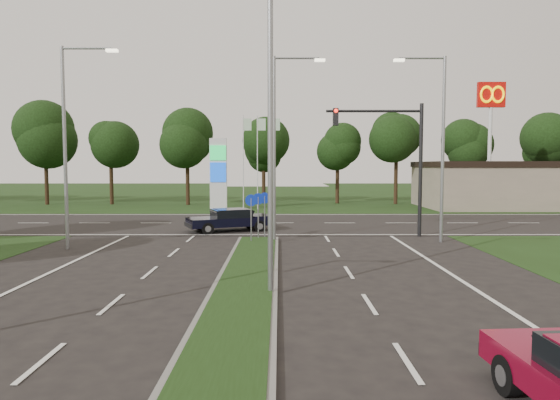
{
  "coord_description": "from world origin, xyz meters",
  "views": [
    {
      "loc": [
        1.06,
        -8.29,
        3.78
      ],
      "look_at": [
        1.08,
        14.27,
        2.2
      ],
      "focal_mm": 32.0,
      "sensor_mm": 36.0,
      "label": 1
    }
  ],
  "objects": [
    {
      "name": "median_signs",
      "position": [
        0.0,
        16.4,
        1.71
      ],
      "size": [
        1.16,
        1.76,
        2.38
      ],
      "color": "gray",
      "rests_on": "ground"
    },
    {
      "name": "navy_sedan",
      "position": [
        -1.77,
        20.01,
        0.69
      ],
      "size": [
        5.06,
        3.54,
        1.29
      ],
      "rotation": [
        0.0,
        0.0,
        1.96
      ],
      "color": "black",
      "rests_on": "ground"
    },
    {
      "name": "cross_road",
      "position": [
        0.0,
        24.0,
        0.0
      ],
      "size": [
        160.0,
        12.0,
        0.02
      ],
      "primitive_type": "cube",
      "color": "black",
      "rests_on": "ground"
    },
    {
      "name": "median_kerb",
      "position": [
        0.0,
        4.0,
        0.06
      ],
      "size": [
        2.0,
        26.0,
        0.12
      ],
      "primitive_type": "cube",
      "color": "slate",
      "rests_on": "ground"
    },
    {
      "name": "streetlight_left_far",
      "position": [
        -8.3,
        14.0,
        5.08
      ],
      "size": [
        2.53,
        0.22,
        9.0
      ],
      "color": "gray",
      "rests_on": "ground"
    },
    {
      "name": "commercial_building",
      "position": [
        22.0,
        36.0,
        2.0
      ],
      "size": [
        16.0,
        9.0,
        4.0
      ],
      "primitive_type": "cube",
      "color": "gray",
      "rests_on": "ground"
    },
    {
      "name": "streetlight_median_far",
      "position": [
        1.0,
        16.0,
        5.08
      ],
      "size": [
        2.53,
        0.22,
        9.0
      ],
      "color": "gray",
      "rests_on": "ground"
    },
    {
      "name": "treeline_far",
      "position": [
        0.1,
        39.93,
        6.83
      ],
      "size": [
        6.0,
        6.0,
        9.9
      ],
      "color": "black",
      "rests_on": "ground"
    },
    {
      "name": "streetlight_right_far",
      "position": [
        8.8,
        16.0,
        5.08
      ],
      "size": [
        2.53,
        0.22,
        9.0
      ],
      "rotation": [
        0.0,
        0.0,
        3.14
      ],
      "color": "gray",
      "rests_on": "ground"
    },
    {
      "name": "gas_pylon",
      "position": [
        -3.79,
        33.05,
        3.2
      ],
      "size": [
        5.8,
        1.26,
        8.0
      ],
      "color": "silver",
      "rests_on": "ground"
    },
    {
      "name": "traffic_signal",
      "position": [
        7.19,
        18.0,
        4.65
      ],
      "size": [
        5.1,
        0.42,
        7.0
      ],
      "color": "black",
      "rests_on": "ground"
    },
    {
      "name": "ground",
      "position": [
        0.0,
        0.0,
        0.0
      ],
      "size": [
        160.0,
        160.0,
        0.0
      ],
      "primitive_type": "plane",
      "color": "black",
      "rests_on": "ground"
    },
    {
      "name": "mcdonalds_sign",
      "position": [
        18.0,
        31.97,
        7.99
      ],
      "size": [
        2.2,
        0.47,
        10.4
      ],
      "color": "silver",
      "rests_on": "ground"
    },
    {
      "name": "streetlight_median_near",
      "position": [
        1.0,
        6.0,
        5.08
      ],
      "size": [
        2.53,
        0.22,
        9.0
      ],
      "color": "gray",
      "rests_on": "ground"
    },
    {
      "name": "verge_far",
      "position": [
        0.0,
        55.0,
        0.0
      ],
      "size": [
        160.0,
        50.0,
        0.02
      ],
      "primitive_type": "cube",
      "color": "black",
      "rests_on": "ground"
    }
  ]
}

